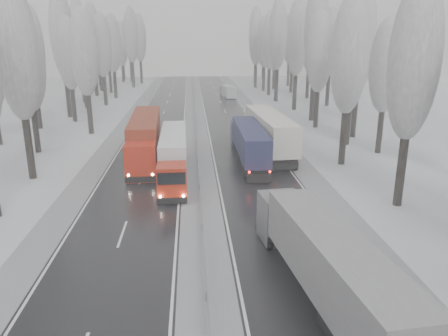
{
  "coord_description": "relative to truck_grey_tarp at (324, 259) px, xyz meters",
  "views": [
    {
      "loc": [
        -0.56,
        -14.51,
        12.39
      ],
      "look_at": [
        1.97,
        19.17,
        2.2
      ],
      "focal_mm": 35.0,
      "sensor_mm": 36.0,
      "label": 1
    }
  ],
  "objects": [
    {
      "name": "tree_34",
      "position": [
        10.19,
        92.72,
        9.06
      ],
      "size": [
        3.6,
        3.6,
        17.63
      ],
      "color": "black",
      "rests_on": "ground"
    },
    {
      "name": "tree_20",
      "position": [
        12.35,
        31.57,
        7.83
      ],
      "size": [
        3.6,
        3.6,
        15.71
      ],
      "color": "black",
      "rests_on": "ground"
    },
    {
      "name": "tree_19",
      "position": [
        14.47,
        27.44,
        7.11
      ],
      "size": [
        3.6,
        3.6,
        14.57
      ],
      "color": "black",
      "rests_on": "ground"
    },
    {
      "name": "tree_77",
      "position": [
        -25.21,
        109.12,
        6.95
      ],
      "size": [
        3.6,
        3.6,
        14.32
      ],
      "color": "black",
      "rests_on": "ground"
    },
    {
      "name": "tree_36",
      "position": [
        11.49,
        102.56,
        10.71
      ],
      "size": [
        3.6,
        3.6,
        20.23
      ],
      "color": "black",
      "rests_on": "ground"
    },
    {
      "name": "tree_18",
      "position": [
        8.96,
        23.44,
        8.39
      ],
      "size": [
        3.6,
        3.6,
        16.58
      ],
      "color": "black",
      "rests_on": "ground"
    },
    {
      "name": "tree_37",
      "position": [
        18.47,
        106.56,
        8.25
      ],
      "size": [
        3.6,
        3.6,
        16.37
      ],
      "color": "black",
      "rests_on": "ground"
    },
    {
      "name": "tree_23",
      "position": [
        17.76,
        46.0,
        6.45
      ],
      "size": [
        3.6,
        3.6,
        13.55
      ],
      "color": "black",
      "rests_on": "ground"
    },
    {
      "name": "tree_74",
      "position": [
        -20.62,
        95.73,
        10.36
      ],
      "size": [
        3.6,
        3.6,
        19.68
      ],
      "color": "black",
      "rests_on": "ground"
    },
    {
      "name": "tree_73",
      "position": [
        -27.36,
        88.94,
        8.8
      ],
      "size": [
        3.6,
        3.6,
        17.22
      ],
      "color": "black",
      "rests_on": "ground"
    },
    {
      "name": "tree_70",
      "position": [
        -21.87,
        75.59,
        8.72
      ],
      "size": [
        3.6,
        3.6,
        17.09
      ],
      "color": "black",
      "rests_on": "ground"
    },
    {
      "name": "box_truck_distant",
      "position": [
        1.72,
        74.63,
        -1.01
      ],
      "size": [
        3.01,
        7.06,
        2.55
      ],
      "rotation": [
        0.0,
        0.0,
        0.14
      ],
      "color": "#A7A8AE",
      "rests_on": "ground"
    },
    {
      "name": "truck_grey_tarp",
      "position": [
        0.0,
        0.0,
        0.0
      ],
      "size": [
        4.05,
        15.58,
        3.96
      ],
      "rotation": [
        0.0,
        0.0,
        0.11
      ],
      "color": "#535459",
      "rests_on": "ground"
    },
    {
      "name": "tree_28",
      "position": [
        10.79,
        68.36,
        10.33
      ],
      "size": [
        3.6,
        3.6,
        19.62
      ],
      "color": "black",
      "rests_on": "ground"
    },
    {
      "name": "tree_31",
      "position": [
        16.93,
        82.11,
        9.66
      ],
      "size": [
        3.6,
        3.6,
        18.58
      ],
      "color": "black",
      "rests_on": "ground"
    },
    {
      "name": "tree_62",
      "position": [
        -19.49,
        40.13,
        8.04
      ],
      "size": [
        3.6,
        3.6,
        16.04
      ],
      "color": "black",
      "rests_on": "ground"
    },
    {
      "name": "tree_33",
      "position": [
        14.22,
        89.61,
        6.95
      ],
      "size": [
        3.6,
        3.6,
        14.33
      ],
      "color": "black",
      "rests_on": "ground"
    },
    {
      "name": "carriageway_left",
      "position": [
        -10.8,
        26.4,
        -2.3
      ],
      "size": [
        7.5,
        200.0,
        0.03
      ],
      "primitive_type": "cube",
      "color": "black",
      "rests_on": "ground"
    },
    {
      "name": "tree_72",
      "position": [
        -24.48,
        84.94,
        7.45
      ],
      "size": [
        3.6,
        3.6,
        15.11
      ],
      "color": "black",
      "rests_on": "ground"
    },
    {
      "name": "tree_67",
      "position": [
        -25.09,
        62.75,
        8.72
      ],
      "size": [
        3.6,
        3.6,
        17.09
      ],
      "color": "black",
      "rests_on": "ground"
    },
    {
      "name": "tree_64",
      "position": [
        -23.81,
        49.12,
        7.65
      ],
      "size": [
        3.6,
        3.6,
        15.42
      ],
      "color": "black",
      "rests_on": "ground"
    },
    {
      "name": "tree_30",
      "position": [
        11.02,
        78.11,
        9.2
      ],
      "size": [
        3.6,
        3.6,
        17.86
      ],
      "color": "black",
      "rests_on": "ground"
    },
    {
      "name": "tree_16",
      "position": [
        9.49,
        12.07,
        8.36
      ],
      "size": [
        3.6,
        3.6,
        16.53
      ],
      "color": "black",
      "rests_on": "ground"
    },
    {
      "name": "median_slush",
      "position": [
        -5.55,
        26.4,
        -2.29
      ],
      "size": [
        3.0,
        200.0,
        0.04
      ],
      "primitive_type": "cube",
      "color": "#989A9F",
      "rests_on": "ground"
    },
    {
      "name": "tree_27",
      "position": [
        19.17,
        61.67,
        9.05
      ],
      "size": [
        3.6,
        3.6,
        17.62
      ],
      "color": "black",
      "rests_on": "ground"
    },
    {
      "name": "tree_29",
      "position": [
        18.17,
        72.36,
        9.36
      ],
      "size": [
        3.6,
        3.6,
        18.11
      ],
      "color": "black",
      "rests_on": "ground"
    },
    {
      "name": "tree_60",
      "position": [
        -23.29,
        30.6,
        7.28
      ],
      "size": [
        3.6,
        3.6,
        14.84
      ],
      "color": "black",
      "rests_on": "ground"
    },
    {
      "name": "tree_32",
      "position": [
        11.08,
        85.61,
        8.87
      ],
      "size": [
        3.6,
        3.6,
        17.33
      ],
      "color": "black",
      "rests_on": "ground"
    },
    {
      "name": "truck_blue_box",
      "position": [
        -0.35,
        24.99,
        -0.06
      ],
      "size": [
        2.45,
        15.06,
        3.86
      ],
      "rotation": [
        0.0,
        0.0,
        -0.0
      ],
      "color": "#1B2443",
      "rests_on": "ground"
    },
    {
      "name": "tree_24",
      "position": [
        12.35,
        47.42,
        10.88
      ],
      "size": [
        3.6,
        3.6,
        20.49
      ],
      "color": "black",
      "rests_on": "ground"
    },
    {
      "name": "tree_22",
      "position": [
        11.48,
        42.0,
        7.93
      ],
      "size": [
        3.6,
        3.6,
        15.86
      ],
      "color": "black",
      "rests_on": "ground"
    },
    {
      "name": "tree_79",
      "position": [
        -25.88,
        115.71,
        8.7
      ],
      "size": [
        3.6,
        3.6,
        17.07
      ],
      "color": "black",
      "rests_on": "ground"
    },
    {
      "name": "truck_red_white",
      "position": [
        -7.85,
        21.18,
        -0.12
      ],
      "size": [
        2.54,
        14.71,
        3.76
      ],
      "rotation": [
        0.0,
        0.0,
        0.02
      ],
      "color": "#B21F09",
      "rests_on": "ground"
    },
    {
      "name": "tree_75",
      "position": [
        -29.74,
        99.73,
        9.68
      ],
      "size": [
        3.6,
        3.6,
        18.6
      ],
      "color": "black",
      "rests_on": "ground"
    },
    {
      "name": "shoulder_right",
      "position": [
        4.65,
        26.4,
        -2.29
      ],
      "size": [
        2.4,
        200.0,
        0.04
      ],
      "primitive_type": "cube",
      "color": "#989A9F",
      "rests_on": "ground"
    },
    {
      "name": "tree_25",
      "position": [
        19.27,
        51.42,
        10.21
      ],
      "size": [
        3.6,
        3.6,
        19.44
      ],
      "color": "black",
      "rests_on": "ground"
    },
    {
      "name": "tree_65",
      "position": [
        -25.6,
        53.12,
        10.23
      ],
      "size": [
        3.6,
        3.6,
        19.48
      ],
      "color": "black",
      "rests_on": "ground"
    },
    {
      "name": "truck_red_red",
      "position": [
        -10.96,
        26.4,
        0.28
      ],
      "size": [
        3.43,
        17.42,
        4.44
      ],
      "rotation": [
        0.0,
        0.0,
        0.04
      ],
      "color": "red",
      "rests_on": "ground"
    },
    {
      "name": "tree_39",
      "position": [
        16.0,
        117.13,
        8.14
      ],
      "size": [
        3.6,
        3.6,
        16.19
      ],
      "color": "black",
      "rests_on": "ground"
    },
    {
      "name": "tree_68",
      "position": [
        -22.13,
        65.51,
        8.43
      ],
      "size": [
        3.6,
        3.6,
        16.65
      ],
      "color": "black",
      "rests_on": "ground"
    },
    {
      "name": "tree_21",
      "position": [
        14.58,
        35.57,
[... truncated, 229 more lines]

